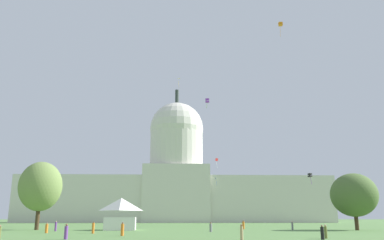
{
  "coord_description": "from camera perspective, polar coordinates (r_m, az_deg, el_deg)",
  "views": [
    {
      "loc": [
        -5.3,
        -30.17,
        2.42
      ],
      "look_at": [
        0.08,
        97.38,
        34.37
      ],
      "focal_mm": 36.33,
      "sensor_mm": 36.0,
      "label": 1
    }
  ],
  "objects": [
    {
      "name": "person_black_front_left",
      "position": [
        46.69,
        18.58,
        -15.44
      ],
      "size": [
        0.49,
        0.49,
        1.57
      ],
      "rotation": [
        0.0,
        0.0,
        1.2
      ],
      "color": "black",
      "rests_on": "ground_plane"
    },
    {
      "name": "kite_green_low",
      "position": [
        95.49,
        23.39,
        -7.44
      ],
      "size": [
        1.01,
        1.77,
        0.21
      ],
      "rotation": [
        0.0,
        0.0,
        1.83
      ],
      "color": "green"
    },
    {
      "name": "person_orange_back_left",
      "position": [
        54.18,
        -10.18,
        -15.55
      ],
      "size": [
        0.51,
        0.51,
        1.76
      ],
      "rotation": [
        0.0,
        0.0,
        1.79
      ],
      "color": "orange",
      "rests_on": "ground_plane"
    },
    {
      "name": "tree_west_near",
      "position": [
        83.31,
        -21.36,
        -9.06
      ],
      "size": [
        9.48,
        8.71,
        13.15
      ],
      "color": "#42301E",
      "rests_on": "ground_plane"
    },
    {
      "name": "person_purple_mid_center",
      "position": [
        47.19,
        -18.0,
        -15.39
      ],
      "size": [
        0.57,
        0.57,
        1.69
      ],
      "rotation": [
        0.0,
        0.0,
        5.38
      ],
      "color": "#703D93",
      "rests_on": "ground_plane"
    },
    {
      "name": "person_grey_mid_right",
      "position": [
        67.49,
        2.77,
        -15.48
      ],
      "size": [
        0.5,
        0.5,
        1.58
      ],
      "rotation": [
        0.0,
        0.0,
        0.14
      ],
      "color": "gray",
      "rests_on": "ground_plane"
    },
    {
      "name": "kite_yellow_high",
      "position": [
        160.1,
        -2.06,
        5.88
      ],
      "size": [
        1.46,
        1.31,
        3.88
      ],
      "rotation": [
        0.0,
        0.0,
        5.76
      ],
      "color": "yellow"
    },
    {
      "name": "person_olive_aisle_center",
      "position": [
        49.39,
        19.03,
        -15.28
      ],
      "size": [
        0.47,
        0.47,
        1.57
      ],
      "rotation": [
        0.0,
        0.0,
        5.42
      ],
      "color": "olive",
      "rests_on": "ground_plane"
    },
    {
      "name": "person_purple_back_right",
      "position": [
        75.0,
        -19.38,
        -14.52
      ],
      "size": [
        0.41,
        0.41,
        1.74
      ],
      "rotation": [
        0.0,
        0.0,
        1.71
      ],
      "color": "#703D93",
      "rests_on": "ground_plane"
    },
    {
      "name": "kite_orange_high",
      "position": [
        117.74,
        12.86,
        13.55
      ],
      "size": [
        1.09,
        1.15,
        4.48
      ],
      "rotation": [
        0.0,
        0.0,
        6.26
      ],
      "color": "orange"
    },
    {
      "name": "person_tan_near_tree_east",
      "position": [
        43.38,
        7.3,
        -16.11
      ],
      "size": [
        0.38,
        0.38,
        1.67
      ],
      "rotation": [
        0.0,
        0.0,
        4.85
      ],
      "color": "tan",
      "rests_on": "ground_plane"
    },
    {
      "name": "tree_east_far",
      "position": [
        81.87,
        22.67,
        -10.12
      ],
      "size": [
        10.94,
        11.73,
        10.63
      ],
      "color": "#42301E",
      "rests_on": "ground_plane"
    },
    {
      "name": "capitol_building",
      "position": [
        183.47,
        -2.34,
        -9.29
      ],
      "size": [
        140.6,
        27.2,
        63.44
      ],
      "color": "beige",
      "rests_on": "ground_plane"
    },
    {
      "name": "kite_black_low",
      "position": [
        100.23,
        16.93,
        -7.76
      ],
      "size": [
        1.09,
        1.1,
        2.65
      ],
      "rotation": [
        0.0,
        0.0,
        3.64
      ],
      "color": "black"
    },
    {
      "name": "person_orange_front_center",
      "position": [
        66.15,
        -20.56,
        -14.67
      ],
      "size": [
        0.6,
        0.6,
        1.59
      ],
      "rotation": [
        0.0,
        0.0,
        3.81
      ],
      "color": "orange",
      "rests_on": "ground_plane"
    },
    {
      "name": "person_orange_deep_crowd",
      "position": [
        62.62,
        -14.3,
        -15.11
      ],
      "size": [
        0.54,
        0.54,
        1.75
      ],
      "rotation": [
        0.0,
        0.0,
        0.69
      ],
      "color": "orange",
      "rests_on": "ground_plane"
    },
    {
      "name": "event_tent",
      "position": [
        77.73,
        -10.41,
        -13.34
      ],
      "size": [
        6.42,
        6.85,
        5.99
      ],
      "rotation": [
        0.0,
        0.0,
        0.06
      ],
      "color": "white",
      "rests_on": "ground_plane"
    },
    {
      "name": "kite_red_mid",
      "position": [
        119.3,
        3.64,
        -5.95
      ],
      "size": [
        1.02,
        0.82,
        3.08
      ],
      "rotation": [
        0.0,
        0.0,
        6.17
      ],
      "color": "red"
    },
    {
      "name": "kite_violet_mid",
      "position": [
        109.85,
        2.26,
        2.87
      ],
      "size": [
        1.05,
        1.11,
        2.87
      ],
      "rotation": [
        0.0,
        0.0,
        3.12
      ],
      "color": "purple"
    },
    {
      "name": "person_orange_mid_left",
      "position": [
        82.49,
        7.56,
        -15.07
      ],
      "size": [
        0.57,
        0.57,
        1.75
      ],
      "rotation": [
        0.0,
        0.0,
        1.82
      ],
      "color": "orange",
      "rests_on": "ground_plane"
    },
    {
      "name": "person_grey_front_right",
      "position": [
        79.64,
        14.52,
        -14.81
      ],
      "size": [
        0.5,
        0.5,
        1.66
      ],
      "rotation": [
        0.0,
        0.0,
        2.03
      ],
      "color": "gray",
      "rests_on": "ground_plane"
    },
    {
      "name": "kite_blue_low",
      "position": [
        150.21,
        3.69,
        -8.76
      ],
      "size": [
        0.81,
        1.62,
        2.48
      ],
      "rotation": [
        0.0,
        0.0,
        1.53
      ],
      "color": "blue"
    }
  ]
}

